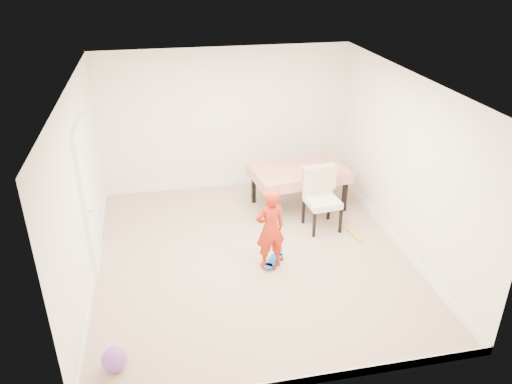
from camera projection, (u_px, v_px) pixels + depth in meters
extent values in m
plane|color=tan|center=(252.00, 256.00, 7.40)|extent=(5.00, 5.00, 0.00)
cube|color=white|center=(251.00, 83.00, 6.26)|extent=(4.50, 5.00, 0.04)
cube|color=white|center=(225.00, 120.00, 9.00)|extent=(4.50, 0.04, 2.60)
cube|color=white|center=(303.00, 284.00, 4.65)|extent=(4.50, 0.04, 2.60)
cube|color=white|center=(82.00, 190.00, 6.43)|extent=(0.04, 5.00, 2.60)
cube|color=white|center=(403.00, 163.00, 7.22)|extent=(0.04, 5.00, 2.60)
cube|color=white|center=(88.00, 199.00, 6.81)|extent=(0.11, 0.94, 2.11)
cube|color=white|center=(227.00, 182.00, 9.56)|extent=(4.50, 0.02, 0.12)
cube|color=white|center=(298.00, 382.00, 5.19)|extent=(4.50, 0.02, 0.12)
cube|color=white|center=(95.00, 270.00, 6.98)|extent=(0.02, 5.00, 0.12)
cube|color=white|center=(393.00, 236.00, 7.78)|extent=(0.02, 5.00, 0.12)
imported|color=#B62312|center=(270.00, 231.00, 6.89)|extent=(0.47, 0.35, 1.18)
sphere|color=purple|center=(114.00, 360.00, 5.36)|extent=(0.28, 0.28, 0.28)
cylinder|color=yellow|center=(355.00, 234.00, 7.89)|extent=(0.13, 0.40, 0.06)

